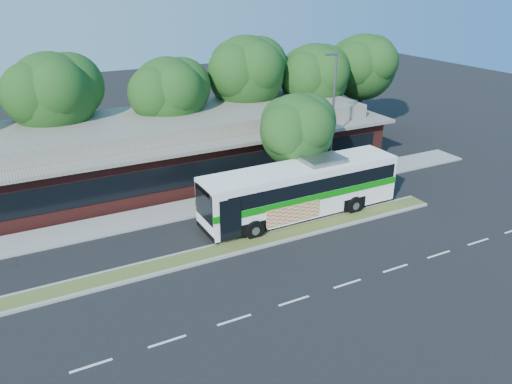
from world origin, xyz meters
TOP-DOWN VIEW (x-y plane):
  - ground at (0.00, 0.00)m, footprint 120.00×120.00m
  - median_strip at (0.00, 0.60)m, footprint 26.00×1.10m
  - sidewalk at (0.00, 6.40)m, footprint 44.00×2.60m
  - plaza_building at (0.00, 12.99)m, footprint 33.20×11.20m
  - lamp_post at (9.56, 6.00)m, footprint 0.93×0.18m
  - tree_bg_b at (-6.57, 16.14)m, footprint 6.69×6.00m
  - tree_bg_c at (1.40, 15.13)m, footprint 6.24×5.60m
  - tree_bg_d at (8.45, 16.15)m, footprint 6.91×6.20m
  - tree_bg_e at (14.42, 15.14)m, footprint 6.47×5.80m
  - tree_bg_f at (20.43, 16.14)m, footprint 6.69×6.00m
  - transit_bus at (4.98, 2.40)m, footprint 12.68×3.09m
  - sidewalk_tree at (6.66, 5.41)m, footprint 5.30×4.75m

SIDE VIEW (x-z plane):
  - ground at x=0.00m, z-range 0.00..0.00m
  - sidewalk at x=0.00m, z-range 0.00..0.12m
  - median_strip at x=0.00m, z-range 0.00..0.15m
  - transit_bus at x=4.98m, z-range 0.20..3.75m
  - plaza_building at x=0.00m, z-range -0.10..4.35m
  - sidewalk_tree at x=6.66m, z-range 1.17..8.05m
  - lamp_post at x=9.56m, z-range 0.37..9.44m
  - tree_bg_c at x=1.40m, z-range 1.46..9.72m
  - tree_bg_e at x=14.42m, z-range 1.49..10.00m
  - tree_bg_f at x=20.43m, z-range 1.60..10.52m
  - tree_bg_b at x=-6.57m, z-range 1.64..10.64m
  - tree_bg_d at x=8.45m, z-range 1.73..11.10m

